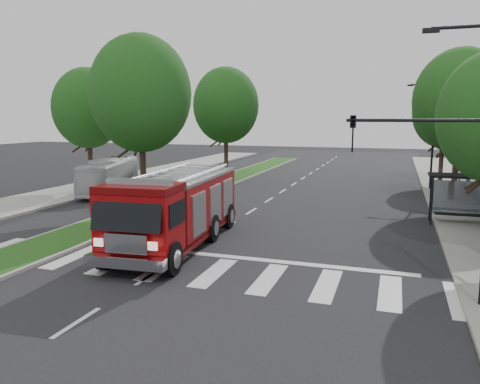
% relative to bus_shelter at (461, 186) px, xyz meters
% --- Properties ---
extents(ground, '(140.00, 140.00, 0.00)m').
position_rel_bus_shelter_xyz_m(ground, '(-11.20, -8.15, -2.04)').
color(ground, black).
rests_on(ground, ground).
extents(sidewalk_right, '(5.00, 80.00, 0.15)m').
position_rel_bus_shelter_xyz_m(sidewalk_right, '(1.30, 1.85, -1.96)').
color(sidewalk_right, gray).
rests_on(sidewalk_right, ground).
extents(sidewalk_left, '(5.00, 80.00, 0.15)m').
position_rel_bus_shelter_xyz_m(sidewalk_left, '(-25.70, 1.85, -1.96)').
color(sidewalk_left, gray).
rests_on(sidewalk_left, ground).
extents(median, '(3.00, 50.00, 0.15)m').
position_rel_bus_shelter_xyz_m(median, '(-17.20, 9.85, -1.96)').
color(median, gray).
rests_on(median, ground).
extents(bus_shelter, '(3.20, 1.60, 2.61)m').
position_rel_bus_shelter_xyz_m(bus_shelter, '(0.00, 0.00, 0.00)').
color(bus_shelter, black).
rests_on(bus_shelter, ground).
extents(tree_right_mid, '(5.60, 5.60, 9.72)m').
position_rel_bus_shelter_xyz_m(tree_right_mid, '(0.30, 5.85, 4.45)').
color(tree_right_mid, black).
rests_on(tree_right_mid, ground).
extents(tree_right_far, '(5.00, 5.00, 8.73)m').
position_rel_bus_shelter_xyz_m(tree_right_far, '(0.30, 15.85, 3.80)').
color(tree_right_far, black).
rests_on(tree_right_far, ground).
extents(tree_median_near, '(5.80, 5.80, 10.16)m').
position_rel_bus_shelter_xyz_m(tree_median_near, '(-17.20, -2.15, 4.77)').
color(tree_median_near, black).
rests_on(tree_median_near, ground).
extents(tree_median_far, '(5.60, 5.60, 9.72)m').
position_rel_bus_shelter_xyz_m(tree_median_far, '(-17.20, 11.85, 4.45)').
color(tree_median_far, black).
rests_on(tree_median_far, ground).
extents(tree_left_mid, '(5.20, 5.20, 9.16)m').
position_rel_bus_shelter_xyz_m(tree_left_mid, '(-25.20, 3.85, 4.12)').
color(tree_left_mid, black).
rests_on(tree_left_mid, ground).
extents(streetlight_right_near, '(4.08, 0.22, 8.00)m').
position_rel_bus_shelter_xyz_m(streetlight_right_near, '(-1.59, -11.65, 2.63)').
color(streetlight_right_near, black).
rests_on(streetlight_right_near, ground).
extents(streetlight_right_far, '(2.11, 0.20, 8.00)m').
position_rel_bus_shelter_xyz_m(streetlight_right_far, '(-0.85, 11.85, 2.44)').
color(streetlight_right_far, black).
rests_on(streetlight_right_far, ground).
extents(fire_engine, '(3.61, 9.78, 3.33)m').
position_rel_bus_shelter_xyz_m(fire_engine, '(-12.07, -8.26, -0.44)').
color(fire_engine, '#590406').
rests_on(fire_engine, ground).
extents(city_bus, '(4.77, 9.27, 2.52)m').
position_rel_bus_shelter_xyz_m(city_bus, '(-23.20, 3.37, -0.78)').
color(city_bus, '#B8B9BD').
rests_on(city_bus, ground).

